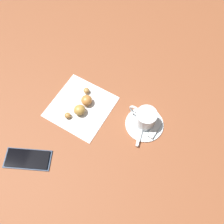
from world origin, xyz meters
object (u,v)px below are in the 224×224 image
teaspoon (143,123)px  napkin (81,106)px  espresso_cup (145,117)px  saucer (144,124)px  croissant (82,105)px  sugar_packet (155,129)px  cell_phone (28,159)px

teaspoon → napkin: size_ratio=0.64×
espresso_cup → saucer: bearing=-73.2°
espresso_cup → croissant: (-0.21, 0.01, -0.02)m
teaspoon → sugar_packet: teaspoon is taller
saucer → teaspoon: size_ratio=1.01×
teaspoon → sugar_packet: 0.04m
teaspoon → cell_phone: bearing=-148.6°
saucer → espresso_cup: size_ratio=1.35×
espresso_cup → teaspoon: espresso_cup is taller
teaspoon → napkin: teaspoon is taller
croissant → teaspoon: bearing=-4.2°
teaspoon → croissant: bearing=175.8°
saucer → croissant: (-0.22, 0.02, 0.01)m
espresso_cup → sugar_packet: espresso_cup is taller
espresso_cup → sugar_packet: 0.05m
sugar_packet → cell_phone: 0.41m
teaspoon → napkin: 0.22m
espresso_cup → cell_phone: bearing=-147.8°
cell_phone → saucer: bearing=30.9°
croissant → napkin: bearing=179.2°
saucer → napkin: saucer is taller
napkin → croissant: (0.01, -0.00, 0.02)m
teaspoon → cell_phone: 0.38m
espresso_cup → sugar_packet: size_ratio=1.36×
espresso_cup → sugar_packet: bearing=-27.7°
sugar_packet → teaspoon: bearing=93.3°
cell_phone → napkin: bearing=63.5°
sugar_packet → cell_phone: sugar_packet is taller
espresso_cup → teaspoon: 0.03m
espresso_cup → croissant: bearing=177.9°
teaspoon → napkin: (-0.22, 0.02, -0.01)m
cell_phone → espresso_cup: bearing=32.2°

